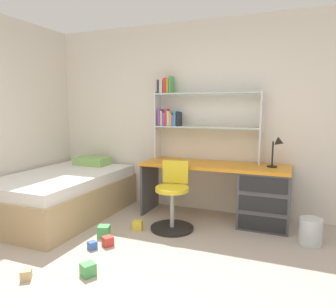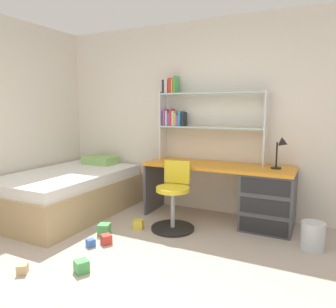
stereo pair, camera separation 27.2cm
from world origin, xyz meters
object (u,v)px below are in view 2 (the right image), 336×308
(waste_bin, at_px, (313,236))
(toy_block_red_2, at_px, (106,239))
(bed_platform, at_px, (69,192))
(bookshelf_hutch, at_px, (196,112))
(desk, at_px, (255,194))
(toy_block_blue_0, at_px, (91,243))
(toy_block_green_1, at_px, (104,229))
(toy_block_natural_3, at_px, (22,269))
(desk_lamp, at_px, (282,148))
(swivel_chair, at_px, (174,202))
(toy_block_yellow_4, at_px, (139,224))
(toy_block_green_5, at_px, (82,266))

(waste_bin, height_order, toy_block_red_2, waste_bin)
(bed_platform, bearing_deg, bookshelf_hutch, 28.35)
(desk, xyz_separation_m, toy_block_blue_0, (-1.42, -1.37, -0.36))
(bookshelf_hutch, height_order, bed_platform, bookshelf_hutch)
(toy_block_green_1, height_order, toy_block_natural_3, toy_block_green_1)
(bookshelf_hutch, height_order, toy_block_natural_3, bookshelf_hutch)
(desk_lamp, xyz_separation_m, swivel_chair, (-1.14, -0.54, -0.66))
(swivel_chair, height_order, toy_block_red_2, swivel_chair)
(bookshelf_hutch, bearing_deg, toy_block_yellow_4, -111.67)
(toy_block_red_2, distance_m, toy_block_green_5, 0.61)
(bookshelf_hutch, bearing_deg, desk_lamp, -8.65)
(desk, xyz_separation_m, swivel_chair, (-0.86, -0.53, -0.08))
(waste_bin, distance_m, toy_block_red_2, 2.16)
(toy_block_green_1, distance_m, toy_block_yellow_4, 0.42)
(swivel_chair, height_order, bed_platform, swivel_chair)
(desk, height_order, swivel_chair, swivel_chair)
(toy_block_green_1, bearing_deg, bed_platform, 155.93)
(toy_block_green_5, bearing_deg, toy_block_green_1, 114.24)
(toy_block_natural_3, bearing_deg, desk, 52.55)
(toy_block_green_1, height_order, toy_block_yellow_4, toy_block_green_1)
(bookshelf_hutch, height_order, waste_bin, bookshelf_hutch)
(desk_lamp, distance_m, toy_block_green_1, 2.27)
(toy_block_green_1, bearing_deg, toy_block_natural_3, -95.80)
(waste_bin, height_order, toy_block_green_5, waste_bin)
(desk, relative_size, toy_block_red_2, 18.63)
(swivel_chair, relative_size, toy_block_green_5, 7.25)
(bed_platform, bearing_deg, toy_block_natural_3, -60.30)
(swivel_chair, height_order, toy_block_blue_0, swivel_chair)
(desk_lamp, height_order, toy_block_natural_3, desk_lamp)
(bookshelf_hutch, relative_size, toy_block_green_5, 12.91)
(toy_block_yellow_4, distance_m, toy_block_green_5, 1.11)
(bookshelf_hutch, xyz_separation_m, toy_block_blue_0, (-0.55, -1.56, -1.35))
(waste_bin, xyz_separation_m, toy_block_blue_0, (-2.10, -0.97, -0.10))
(toy_block_green_1, bearing_deg, bookshelf_hutch, 63.47)
(swivel_chair, relative_size, toy_block_green_1, 6.33)
(bed_platform, height_order, waste_bin, bed_platform)
(desk, bearing_deg, toy_block_green_1, -144.64)
(desk, distance_m, toy_block_red_2, 1.85)
(toy_block_yellow_4, bearing_deg, toy_block_green_5, -85.39)
(bed_platform, distance_m, toy_block_blue_0, 1.26)
(desk_lamp, height_order, toy_block_green_5, desk_lamp)
(toy_block_blue_0, bearing_deg, desk, 44.03)
(toy_block_blue_0, xyz_separation_m, toy_block_natural_3, (-0.17, -0.71, 0.00))
(toy_block_green_5, bearing_deg, desk, 58.05)
(desk_lamp, distance_m, waste_bin, 1.02)
(toy_block_blue_0, distance_m, toy_block_red_2, 0.17)
(toy_block_green_5, bearing_deg, bookshelf_hutch, 82.28)
(toy_block_green_1, bearing_deg, waste_bin, 16.83)
(bookshelf_hutch, relative_size, waste_bin, 5.02)
(bookshelf_hutch, xyz_separation_m, toy_block_green_5, (-0.27, -2.02, -1.34))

